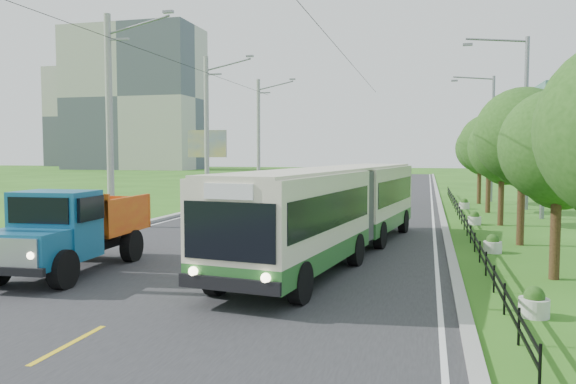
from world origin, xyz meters
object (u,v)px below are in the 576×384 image
at_px(pole_near, 110,120).
at_px(tree_second, 559,153).
at_px(planter_near, 493,245).
at_px(pole_mid, 207,130).
at_px(planter_far, 464,204).
at_px(streetlight_mid, 522,124).
at_px(tree_third, 524,141).
at_px(billboard_right, 536,121).
at_px(tree_fifth, 490,147).
at_px(planter_front, 534,304).
at_px(tree_fourth, 503,152).
at_px(streetlight_far, 490,134).
at_px(planter_mid, 474,219).
at_px(billboard_left, 207,148).
at_px(bus, 335,204).
at_px(tree_back, 481,151).
at_px(pole_far, 259,135).
at_px(dump_truck, 72,225).

xyz_separation_m(pole_near, tree_second, (18.12, -6.86, -1.57)).
bearing_deg(planter_near, pole_mid, 138.35).
bearing_deg(planter_far, streetlight_mid, -75.68).
bearing_deg(pole_near, tree_second, -20.74).
relative_size(tree_third, billboard_right, 0.82).
relative_size(tree_fifth, planter_front, 8.66).
relative_size(tree_fourth, planter_front, 8.06).
bearing_deg(planter_far, streetlight_far, 71.20).
relative_size(pole_near, tree_fourth, 1.85).
bearing_deg(planter_mid, tree_third, -77.90).
distance_m(tree_second, planter_far, 20.16).
bearing_deg(planter_far, billboard_left, 173.69).
height_order(pole_near, billboard_left, pole_near).
relative_size(streetlight_far, planter_front, 13.54).
xyz_separation_m(tree_third, streetlight_far, (0.79, 19.86, 0.92)).
bearing_deg(billboard_left, planter_near, -44.84).
distance_m(pole_mid, planter_front, 28.92).
xyz_separation_m(tree_third, bus, (-6.56, -4.10, -2.22)).
xyz_separation_m(tree_back, billboard_left, (-19.36, -2.14, 0.21)).
bearing_deg(pole_far, bus, -68.24).
height_order(tree_fourth, planter_mid, tree_fourth).
xyz_separation_m(pole_mid, tree_fifth, (18.12, -0.86, -1.24)).
relative_size(pole_near, planter_front, 14.93).
bearing_deg(planter_mid, planter_far, 90.00).
bearing_deg(planter_front, streetlight_mid, 82.73).
relative_size(bus, dump_truck, 2.59).
bearing_deg(planter_front, planter_far, 90.00).
distance_m(pole_far, tree_third, 30.78).
xyz_separation_m(pole_far, billboard_right, (20.56, -13.00, 0.25)).
bearing_deg(pole_near, streetlight_mid, 14.81).
bearing_deg(tree_second, bus, 163.81).
relative_size(planter_front, bus, 0.04).
relative_size(planter_front, planter_near, 1.00).
bearing_deg(billboard_left, pole_far, 82.17).
bearing_deg(billboard_right, billboard_left, 169.60).
distance_m(planter_front, planter_far, 24.00).
distance_m(streetlight_mid, streetlight_far, 14.00).
bearing_deg(bus, planter_near, 28.52).
distance_m(pole_near, billboard_right, 23.32).
bearing_deg(planter_near, dump_truck, -152.86).
relative_size(tree_fifth, dump_truck, 0.97).
relative_size(tree_third, dump_truck, 1.01).
distance_m(planter_mid, bus, 11.38).
height_order(planter_front, dump_truck, dump_truck).
bearing_deg(streetlight_mid, planter_near, -104.32).
height_order(pole_mid, planter_far, pole_mid).
relative_size(pole_far, planter_near, 14.93).
distance_m(pole_near, tree_back, 24.98).
bearing_deg(pole_near, bus, -23.21).
xyz_separation_m(pole_far, streetlight_far, (18.90, -5.00, -0.19)).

